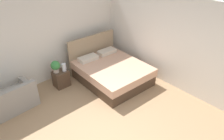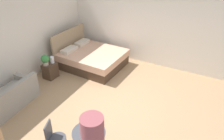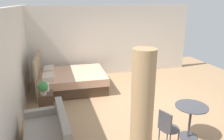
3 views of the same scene
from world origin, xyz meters
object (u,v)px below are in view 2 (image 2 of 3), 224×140
at_px(bed, 91,58).
at_px(balcony_table, 89,140).
at_px(couch, 10,98).
at_px(nightstand, 50,71).
at_px(vase, 52,60).
at_px(potted_plant, 45,59).
at_px(cafe_chair_near_window, 53,136).

distance_m(bed, balcony_table, 4.01).
bearing_deg(couch, bed, -13.08).
distance_m(couch, balcony_table, 2.89).
xyz_separation_m(nightstand, vase, (0.12, -0.04, 0.36)).
height_order(couch, vase, couch).
relative_size(potted_plant, cafe_chair_near_window, 0.42).
height_order(nightstand, cafe_chair_near_window, cafe_chair_near_window).
xyz_separation_m(bed, balcony_table, (-3.38, -2.16, 0.20)).
bearing_deg(bed, couch, 166.92).
bearing_deg(vase, potted_plant, 160.23).
height_order(bed, couch, bed).
bearing_deg(couch, balcony_table, -97.78).
bearing_deg(balcony_table, couch, 82.22).
relative_size(bed, balcony_table, 2.97).
relative_size(potted_plant, vase, 1.60).
bearing_deg(balcony_table, potted_plant, 56.59).
bearing_deg(potted_plant, bed, -29.08).
xyz_separation_m(couch, balcony_table, (-0.39, -2.85, 0.25)).
height_order(nightstand, vase, vase).
distance_m(bed, couch, 3.07).
xyz_separation_m(bed, couch, (-2.99, 0.69, -0.05)).
xyz_separation_m(bed, nightstand, (-1.33, 0.76, -0.06)).
distance_m(couch, potted_plant, 1.62).
bearing_deg(vase, bed, -30.62).
distance_m(nightstand, cafe_chair_near_window, 3.22).
height_order(bed, potted_plant, bed).
bearing_deg(potted_plant, nightstand, -21.98).
height_order(bed, balcony_table, bed).
relative_size(couch, potted_plant, 4.31).
height_order(couch, cafe_chair_near_window, cafe_chair_near_window).
height_order(nightstand, balcony_table, balcony_table).
xyz_separation_m(nightstand, potted_plant, (-0.10, 0.04, 0.46)).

